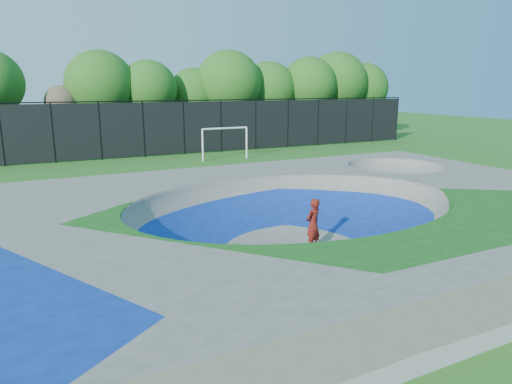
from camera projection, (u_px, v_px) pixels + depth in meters
ground at (295, 243)px, 14.90m from camera, size 120.00×120.00×0.00m
skate_deck at (296, 221)px, 14.73m from camera, size 22.00×14.00×1.50m
skater at (313, 224)px, 14.17m from camera, size 0.70×0.58×1.65m
skateboard at (312, 249)px, 14.35m from camera, size 0.81×0.45×0.05m
soccer_goal at (225, 137)px, 31.50m from camera, size 3.42×0.12×2.26m
fence at (144, 128)px, 32.74m from camera, size 48.09×0.09×4.04m
treeline at (136, 86)px, 36.66m from camera, size 53.52×7.27×8.38m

